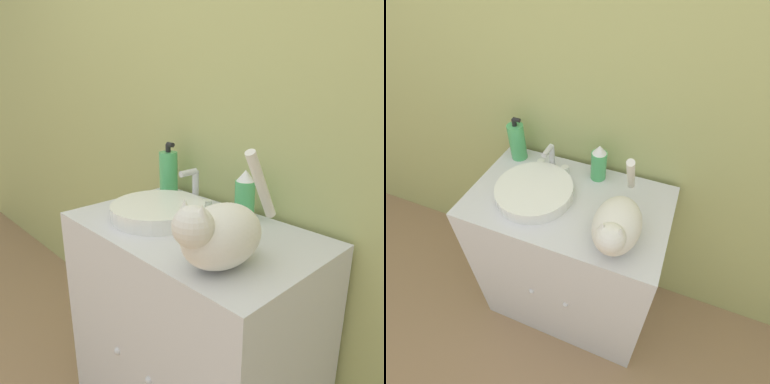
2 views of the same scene
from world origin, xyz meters
TOP-DOWN VIEW (x-y plane):
  - ground_plane at (0.00, 0.00)m, footprint 8.00×8.00m
  - wall_back at (0.00, 0.52)m, footprint 6.00×0.05m
  - vanity_cabinet at (0.00, 0.24)m, footprint 0.79×0.49m
  - sink_basin at (-0.13, 0.21)m, footprint 0.31×0.31m
  - faucet at (-0.13, 0.37)m, footprint 0.15×0.08m
  - cat at (0.22, 0.12)m, footprint 0.17×0.36m
  - soap_bottle at (-0.31, 0.41)m, footprint 0.07×0.07m
  - spray_bottle at (0.06, 0.41)m, footprint 0.06×0.06m

SIDE VIEW (x-z plane):
  - ground_plane at x=0.00m, z-range 0.00..0.00m
  - vanity_cabinet at x=0.00m, z-range 0.00..0.82m
  - sink_basin at x=-0.13m, z-range 0.82..0.87m
  - faucet at x=-0.13m, z-range 0.81..0.94m
  - spray_bottle at x=0.06m, z-range 0.81..0.98m
  - soap_bottle at x=-0.31m, z-range 0.80..1.00m
  - cat at x=0.22m, z-range 0.77..1.04m
  - wall_back at x=0.00m, z-range 0.00..2.50m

